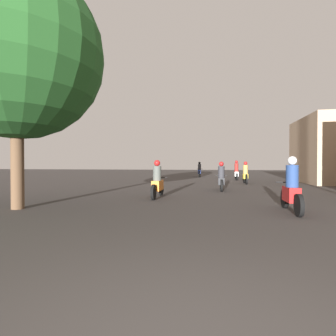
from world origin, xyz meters
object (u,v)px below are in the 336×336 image
object	(u,v)px
motorcycle_blue	(199,171)
street_tree	(16,54)
motorcycle_orange	(158,183)
motorcycle_white	(236,172)
motorcycle_red	(291,190)
motorcycle_yellow	(245,175)
motorcycle_black	(221,179)

from	to	relation	value
motorcycle_blue	street_tree	bearing A→B (deg)	-96.47
motorcycle_orange	motorcycle_white	xyz separation A→B (m)	(4.04, 12.48, 0.06)
street_tree	motorcycle_blue	bearing A→B (deg)	78.21
motorcycle_red	motorcycle_blue	bearing A→B (deg)	96.11
street_tree	motorcycle_yellow	bearing A→B (deg)	55.99
motorcycle_orange	motorcycle_white	world-z (taller)	motorcycle_white
motorcycle_yellow	motorcycle_white	size ratio (longest dim) A/B	1.07
motorcycle_black	motorcycle_blue	world-z (taller)	motorcycle_blue
motorcycle_white	motorcycle_blue	xyz separation A→B (m)	(-3.33, 4.54, -0.02)
motorcycle_black	street_tree	bearing A→B (deg)	-127.03
motorcycle_red	motorcycle_white	bearing A→B (deg)	86.66
motorcycle_red	motorcycle_blue	world-z (taller)	motorcycle_blue
motorcycle_red	motorcycle_white	size ratio (longest dim) A/B	1.04
street_tree	motorcycle_black	bearing A→B (deg)	47.48
motorcycle_blue	motorcycle_white	bearing A→B (deg)	-48.44
motorcycle_blue	motorcycle_black	bearing A→B (deg)	-76.99
motorcycle_orange	motorcycle_blue	xyz separation A→B (m)	(0.71, 17.01, 0.04)
motorcycle_yellow	motorcycle_blue	distance (m)	9.40
motorcycle_red	motorcycle_yellow	bearing A→B (deg)	85.68
motorcycle_yellow	street_tree	world-z (taller)	street_tree
motorcycle_orange	street_tree	xyz separation A→B (m)	(-3.52, -3.26, 3.98)
motorcycle_white	street_tree	size ratio (longest dim) A/B	0.26
motorcycle_white	motorcycle_blue	size ratio (longest dim) A/B	0.94
motorcycle_black	motorcycle_red	bearing A→B (deg)	-67.76
motorcycle_blue	street_tree	world-z (taller)	street_tree
motorcycle_white	motorcycle_blue	world-z (taller)	motorcycle_white
motorcycle_orange	motorcycle_black	distance (m)	4.23
motorcycle_red	motorcycle_white	xyz separation A→B (m)	(-0.26, 14.90, 0.03)
motorcycle_black	motorcycle_yellow	bearing A→B (deg)	76.15
motorcycle_yellow	motorcycle_blue	world-z (taller)	motorcycle_blue
motorcycle_black	motorcycle_blue	bearing A→B (deg)	103.17
motorcycle_orange	motorcycle_red	bearing A→B (deg)	-37.08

